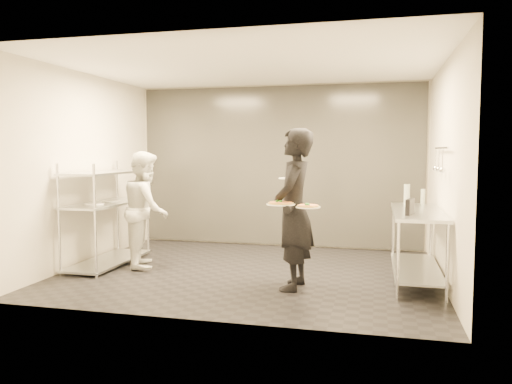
% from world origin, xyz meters
% --- Properties ---
extents(room_shell, '(5.00, 4.00, 2.80)m').
position_xyz_m(room_shell, '(0.00, 1.18, 1.40)').
color(room_shell, black).
rests_on(room_shell, ground).
extents(pass_rack, '(0.60, 1.60, 1.50)m').
position_xyz_m(pass_rack, '(-2.15, -0.00, 0.77)').
color(pass_rack, silver).
rests_on(pass_rack, ground).
extents(prep_counter, '(0.60, 1.80, 0.92)m').
position_xyz_m(prep_counter, '(2.18, 0.00, 0.63)').
color(prep_counter, silver).
rests_on(prep_counter, ground).
extents(utensil_rail, '(0.07, 1.20, 0.31)m').
position_xyz_m(utensil_rail, '(2.43, -0.00, 1.55)').
color(utensil_rail, silver).
rests_on(utensil_rail, room_shell).
extents(waiter, '(0.49, 0.72, 1.93)m').
position_xyz_m(waiter, '(0.72, -0.65, 0.97)').
color(waiter, black).
rests_on(waiter, ground).
extents(chef, '(0.89, 0.98, 1.66)m').
position_xyz_m(chef, '(-1.55, 0.03, 0.83)').
color(chef, silver).
rests_on(chef, ground).
extents(pizza_plate_near, '(0.34, 0.34, 0.05)m').
position_xyz_m(pizza_plate_near, '(0.59, -0.83, 1.05)').
color(pizza_plate_near, white).
rests_on(pizza_plate_near, waiter).
extents(pizza_plate_far, '(0.28, 0.28, 0.05)m').
position_xyz_m(pizza_plate_far, '(0.92, -0.91, 1.04)').
color(pizza_plate_far, white).
rests_on(pizza_plate_far, waiter).
extents(salad_plate, '(0.31, 0.31, 0.07)m').
position_xyz_m(salad_plate, '(0.63, -0.35, 1.34)').
color(salad_plate, white).
rests_on(salad_plate, waiter).
extents(pos_monitor, '(0.12, 0.26, 0.19)m').
position_xyz_m(pos_monitor, '(2.06, -0.46, 1.01)').
color(pos_monitor, black).
rests_on(pos_monitor, prep_counter).
extents(bottle_green, '(0.08, 0.08, 0.29)m').
position_xyz_m(bottle_green, '(2.08, 0.63, 1.06)').
color(bottle_green, gray).
rests_on(bottle_green, prep_counter).
extents(bottle_clear, '(0.06, 0.06, 0.21)m').
position_xyz_m(bottle_clear, '(2.31, 0.80, 1.03)').
color(bottle_clear, gray).
rests_on(bottle_clear, prep_counter).
extents(bottle_dark, '(0.06, 0.06, 0.22)m').
position_xyz_m(bottle_dark, '(2.09, 0.78, 1.03)').
color(bottle_dark, black).
rests_on(bottle_dark, prep_counter).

